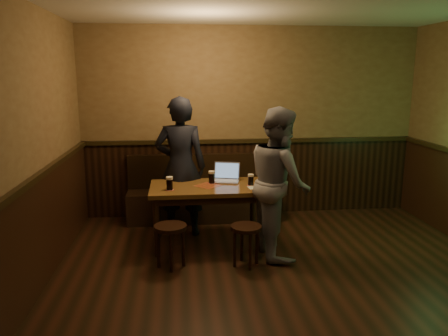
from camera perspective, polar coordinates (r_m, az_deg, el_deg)
room at (r=3.93m, az=10.10°, el=-1.36°), size 5.04×6.04×2.84m
bench at (r=6.46m, az=-2.70°, el=-4.00°), size 2.20×0.50×0.95m
pub_table at (r=5.43m, az=-2.15°, el=-3.34°), size 1.42×0.82×0.76m
stool_left at (r=4.89m, az=-7.00°, el=-8.51°), size 0.37×0.37×0.49m
stool_right at (r=4.90m, az=2.90°, el=-8.58°), size 0.41×0.41×0.47m
pint_left at (r=5.22m, az=-7.13°, el=-2.00°), size 0.10×0.10×0.16m
pint_mid at (r=5.49m, az=-1.62°, el=-1.21°), size 0.10×0.10×0.16m
pint_right at (r=5.40m, az=3.52°, el=-1.54°), size 0.09×0.09×0.15m
laptop at (r=5.62m, az=0.29°, el=-1.11°), size 0.39×0.34×0.24m
menu at (r=5.32m, az=4.37°, el=-2.55°), size 0.23×0.17×0.00m
person_suit at (r=5.75m, az=-5.68°, el=0.16°), size 0.71×0.51×1.84m
person_grey at (r=5.12m, az=7.23°, el=-1.84°), size 0.72×0.90×1.75m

